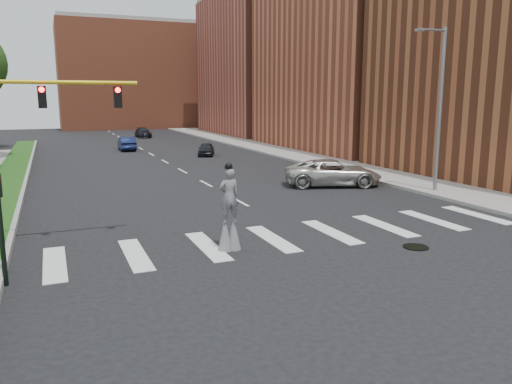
% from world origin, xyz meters
% --- Properties ---
extents(ground_plane, '(160.00, 160.00, 0.00)m').
position_xyz_m(ground_plane, '(0.00, 0.00, 0.00)').
color(ground_plane, black).
rests_on(ground_plane, ground).
extents(grass_median, '(2.00, 60.00, 0.25)m').
position_xyz_m(grass_median, '(-11.50, 20.00, 0.12)').
color(grass_median, '#1A4313').
rests_on(grass_median, ground).
extents(median_curb, '(0.20, 60.00, 0.28)m').
position_xyz_m(median_curb, '(-10.45, 20.00, 0.14)').
color(median_curb, gray).
rests_on(median_curb, ground).
extents(sidewalk_right, '(5.00, 90.00, 0.18)m').
position_xyz_m(sidewalk_right, '(12.50, 25.00, 0.09)').
color(sidewalk_right, gray).
rests_on(sidewalk_right, ground).
extents(manhole, '(0.90, 0.90, 0.04)m').
position_xyz_m(manhole, '(3.00, -2.00, 0.02)').
color(manhole, black).
rests_on(manhole, ground).
extents(building_mid, '(16.00, 22.00, 24.00)m').
position_xyz_m(building_mid, '(22.00, 30.00, 12.00)').
color(building_mid, '#A64F34').
rests_on(building_mid, ground).
extents(building_far, '(16.00, 22.00, 20.00)m').
position_xyz_m(building_far, '(22.00, 54.00, 10.00)').
color(building_far, '#A64E3D').
rests_on(building_far, ground).
extents(building_backdrop, '(26.00, 14.00, 18.00)m').
position_xyz_m(building_backdrop, '(6.00, 78.00, 9.00)').
color(building_backdrop, '#A64F34').
rests_on(building_backdrop, ground).
extents(streetlight, '(2.05, 0.20, 9.00)m').
position_xyz_m(streetlight, '(10.90, 6.00, 4.90)').
color(streetlight, slate).
rests_on(streetlight, ground).
extents(traffic_signal, '(5.30, 0.23, 6.20)m').
position_xyz_m(traffic_signal, '(-9.78, 3.00, 4.15)').
color(traffic_signal, black).
rests_on(traffic_signal, ground).
extents(secondary_signal, '(0.25, 0.21, 3.23)m').
position_xyz_m(secondary_signal, '(-10.30, -0.50, 1.95)').
color(secondary_signal, black).
rests_on(secondary_signal, ground).
extents(stilt_performer, '(0.84, 0.52, 3.10)m').
position_xyz_m(stilt_performer, '(-3.27, 0.29, 1.29)').
color(stilt_performer, '#2F1E13').
rests_on(stilt_performer, ground).
extents(suv_crossing, '(6.35, 4.44, 1.61)m').
position_xyz_m(suv_crossing, '(6.96, 10.32, 0.80)').
color(suv_crossing, beige).
rests_on(suv_crossing, ground).
extents(car_near, '(2.54, 3.76, 1.19)m').
position_xyz_m(car_near, '(4.54, 28.98, 0.59)').
color(car_near, black).
rests_on(car_near, ground).
extents(car_mid, '(1.59, 4.29, 1.40)m').
position_xyz_m(car_mid, '(-1.61, 36.74, 0.70)').
color(car_mid, '#151F4A').
rests_on(car_mid, ground).
extents(car_far, '(1.82, 4.44, 1.29)m').
position_xyz_m(car_far, '(2.95, 53.49, 0.64)').
color(car_far, black).
rests_on(car_far, ground).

